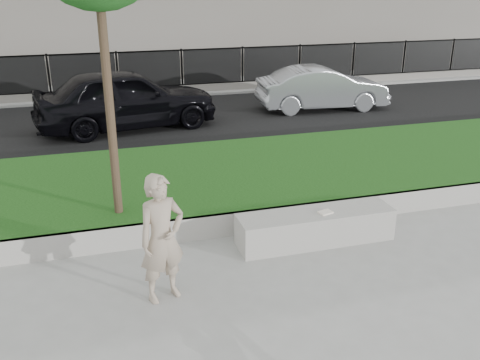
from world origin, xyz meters
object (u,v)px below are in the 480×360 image
object	(u,v)px
man	(162,239)
book	(325,212)
car_silver	(322,88)
stone_bench	(315,227)
car_dark	(126,98)

from	to	relation	value
man	book	world-z (taller)	man
book	car_silver	bearing A→B (deg)	50.83
book	car_silver	distance (m)	8.97
stone_bench	man	size ratio (longest dim) A/B	1.45
man	car_dark	distance (m)	8.46
car_dark	stone_bench	bearing A→B (deg)	-172.97
man	book	xyz separation A→B (m)	(2.67, 0.82, -0.34)
man	stone_bench	bearing A→B (deg)	0.04
car_silver	car_dark	bearing A→B (deg)	99.77
man	book	bearing A→B (deg)	-2.18
stone_bench	man	xyz separation A→B (m)	(-2.54, -0.89, 0.60)
book	car_dark	bearing A→B (deg)	92.23
stone_bench	car_silver	size ratio (longest dim) A/B	0.63
car_dark	car_silver	bearing A→B (deg)	-94.27
stone_bench	car_dark	distance (m)	7.91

